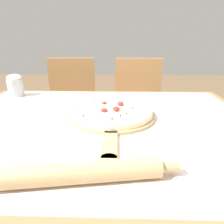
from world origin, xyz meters
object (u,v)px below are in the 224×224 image
pizza (112,111)px  rolling_pin (80,173)px  chair_right (137,106)px  flour_cup (15,85)px  pizza_peel (112,116)px  chair_left (73,105)px

pizza → rolling_pin: bearing=-98.8°
chair_right → flour_cup: (-0.73, -0.50, 0.29)m
pizza_peel → flour_cup: bearing=150.7°
pizza_peel → chair_left: size_ratio=0.59×
pizza → flour_cup: size_ratio=2.76×
pizza_peel → rolling_pin: (-0.06, -0.39, 0.02)m
pizza_peel → pizza: bearing=89.9°
pizza → flour_cup: bearing=152.3°
pizza → chair_right: size_ratio=0.38×
rolling_pin → pizza: bearing=81.2°
pizza → flour_cup: (-0.54, 0.29, 0.04)m
pizza → rolling_pin: 0.41m
pizza → chair_right: chair_right is taller
rolling_pin → chair_right: size_ratio=0.52×
rolling_pin → chair_right: (0.25, 1.19, -0.25)m
chair_right → pizza_peel: bearing=-99.8°
chair_left → chair_right: same height
chair_right → flour_cup: 0.93m
pizza_peel → chair_left: chair_left is taller
flour_cup → chair_left: bearing=69.0°
pizza_peel → chair_right: bearing=76.9°
chair_left → flour_cup: bearing=-116.8°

